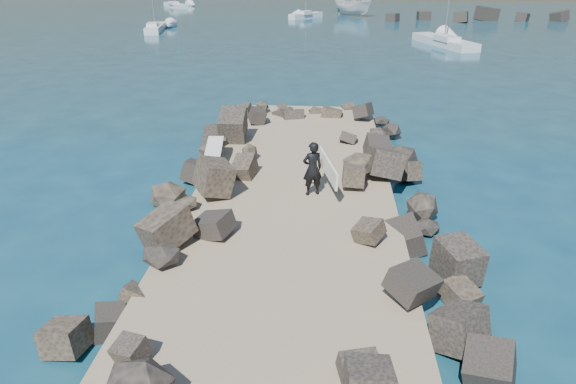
# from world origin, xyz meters

# --- Properties ---
(ground) EXTENTS (800.00, 800.00, 0.00)m
(ground) POSITION_xyz_m (0.00, 0.00, 0.00)
(ground) COLOR #0F384C
(ground) RESTS_ON ground
(jetty) EXTENTS (6.00, 26.00, 0.60)m
(jetty) POSITION_xyz_m (0.00, -2.00, 0.30)
(jetty) COLOR #8C7759
(jetty) RESTS_ON ground
(riprap_left) EXTENTS (2.60, 22.00, 1.00)m
(riprap_left) POSITION_xyz_m (-2.90, -1.50, 0.50)
(riprap_left) COLOR black
(riprap_left) RESTS_ON ground
(riprap_right) EXTENTS (2.60, 22.00, 1.00)m
(riprap_right) POSITION_xyz_m (2.90, -1.50, 0.50)
(riprap_right) COLOR black
(riprap_right) RESTS_ON ground
(surfboard_resting) EXTENTS (0.71, 2.15, 0.07)m
(surfboard_resting) POSITION_xyz_m (-2.79, 2.68, 1.04)
(surfboard_resting) COLOR silver
(surfboard_resting) RESTS_ON riprap_left
(boat_imported) EXTENTS (6.27, 5.92, 2.42)m
(boat_imported) POSITION_xyz_m (3.98, 60.78, 1.21)
(boat_imported) COLOR silver
(boat_imported) RESTS_ON ground
(surfer_with_board) EXTENTS (1.10, 1.99, 1.64)m
(surfer_with_board) POSITION_xyz_m (0.64, 0.88, 1.43)
(surfer_with_board) COLOR black
(surfer_with_board) RESTS_ON jetty
(sailboat_c) EXTENTS (4.62, 8.46, 9.93)m
(sailboat_c) POSITION_xyz_m (11.16, 34.94, 0.35)
(sailboat_c) COLOR silver
(sailboat_c) RESTS_ON ground
(sailboat_a) EXTENTS (2.59, 6.76, 8.02)m
(sailboat_a) POSITION_xyz_m (-17.67, 42.68, 0.35)
(sailboat_a) COLOR silver
(sailboat_a) RESTS_ON ground
(sailboat_e) EXTENTS (5.36, 6.94, 8.75)m
(sailboat_e) POSITION_xyz_m (-23.86, 72.10, 0.35)
(sailboat_e) COLOR silver
(sailboat_e) RESTS_ON ground
(sailboat_b) EXTENTS (4.34, 4.90, 6.67)m
(sailboat_b) POSITION_xyz_m (-2.24, 57.25, 0.35)
(sailboat_b) COLOR silver
(sailboat_b) RESTS_ON ground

